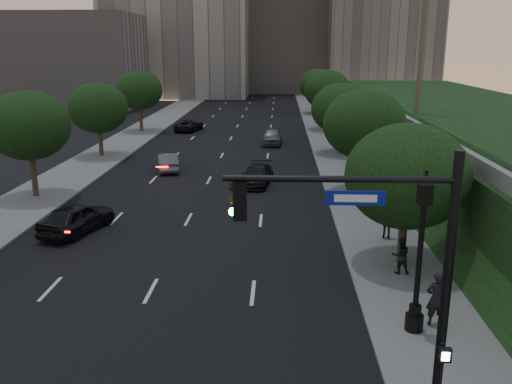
{
  "coord_description": "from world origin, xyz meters",
  "views": [
    {
      "loc": [
        4.93,
        -14.22,
        9.29
      ],
      "look_at": [
        4.05,
        6.75,
        3.6
      ],
      "focal_mm": 38.0,
      "sensor_mm": 36.0,
      "label": 1
    }
  ],
  "objects_px": {
    "sedan_near_left": "(77,218)",
    "pedestrian_a": "(436,298)",
    "traffic_signal_mast": "(401,285)",
    "pedestrian_b": "(401,255)",
    "sedan_far_left": "(189,125)",
    "sedan_near_right": "(257,175)",
    "sedan_mid_left": "(168,162)",
    "pedestrian_c": "(387,223)",
    "street_lamp": "(419,260)",
    "sedan_far_right": "(272,136)"
  },
  "relations": [
    {
      "from": "sedan_near_left",
      "to": "pedestrian_a",
      "type": "bearing_deg",
      "value": 167.2
    },
    {
      "from": "traffic_signal_mast",
      "to": "pedestrian_a",
      "type": "bearing_deg",
      "value": 63.03
    },
    {
      "from": "sedan_near_left",
      "to": "pedestrian_b",
      "type": "bearing_deg",
      "value": -179.99
    },
    {
      "from": "sedan_far_left",
      "to": "sedan_near_right",
      "type": "relative_size",
      "value": 1.02
    },
    {
      "from": "traffic_signal_mast",
      "to": "sedan_mid_left",
      "type": "relative_size",
      "value": 1.69
    },
    {
      "from": "sedan_near_left",
      "to": "pedestrian_a",
      "type": "distance_m",
      "value": 18.11
    },
    {
      "from": "pedestrian_b",
      "to": "pedestrian_c",
      "type": "xyz_separation_m",
      "value": [
        0.26,
        4.23,
        0.02
      ]
    },
    {
      "from": "traffic_signal_mast",
      "to": "sedan_far_left",
      "type": "distance_m",
      "value": 49.75
    },
    {
      "from": "traffic_signal_mast",
      "to": "pedestrian_c",
      "type": "relative_size",
      "value": 4.39
    },
    {
      "from": "sedan_mid_left",
      "to": "pedestrian_a",
      "type": "xyz_separation_m",
      "value": [
        13.8,
        -23.47,
        0.42
      ]
    },
    {
      "from": "street_lamp",
      "to": "sedan_far_left",
      "type": "height_order",
      "value": "street_lamp"
    },
    {
      "from": "sedan_near_left",
      "to": "sedan_far_right",
      "type": "distance_m",
      "value": 27.88
    },
    {
      "from": "sedan_mid_left",
      "to": "pedestrian_c",
      "type": "height_order",
      "value": "pedestrian_c"
    },
    {
      "from": "sedan_far_right",
      "to": "sedan_near_right",
      "type": "bearing_deg",
      "value": -91.51
    },
    {
      "from": "street_lamp",
      "to": "sedan_mid_left",
      "type": "height_order",
      "value": "street_lamp"
    },
    {
      "from": "sedan_mid_left",
      "to": "sedan_near_right",
      "type": "height_order",
      "value": "sedan_mid_left"
    },
    {
      "from": "pedestrian_a",
      "to": "pedestrian_c",
      "type": "bearing_deg",
      "value": -95.1
    },
    {
      "from": "sedan_mid_left",
      "to": "pedestrian_c",
      "type": "distance_m",
      "value": 20.35
    },
    {
      "from": "sedan_near_right",
      "to": "sedan_far_right",
      "type": "xyz_separation_m",
      "value": [
        0.85,
        15.93,
        0.12
      ]
    },
    {
      "from": "traffic_signal_mast",
      "to": "sedan_far_right",
      "type": "distance_m",
      "value": 40.15
    },
    {
      "from": "sedan_near_right",
      "to": "sedan_far_left",
      "type": "bearing_deg",
      "value": 117.95
    },
    {
      "from": "pedestrian_c",
      "to": "sedan_near_right",
      "type": "bearing_deg",
      "value": -52.16
    },
    {
      "from": "sedan_mid_left",
      "to": "sedan_far_right",
      "type": "relative_size",
      "value": 0.9
    },
    {
      "from": "sedan_far_left",
      "to": "sedan_far_right",
      "type": "distance_m",
      "value": 12.37
    },
    {
      "from": "sedan_far_right",
      "to": "pedestrian_a",
      "type": "distance_m",
      "value": 35.82
    },
    {
      "from": "street_lamp",
      "to": "sedan_near_left",
      "type": "bearing_deg",
      "value": 147.23
    },
    {
      "from": "sedan_near_right",
      "to": "pedestrian_c",
      "type": "xyz_separation_m",
      "value": [
        6.84,
        -10.87,
        0.28
      ]
    },
    {
      "from": "sedan_mid_left",
      "to": "sedan_far_left",
      "type": "distance_m",
      "value": 19.95
    },
    {
      "from": "sedan_far_left",
      "to": "sedan_far_right",
      "type": "xyz_separation_m",
      "value": [
        9.41,
        -8.03,
        0.14
      ]
    },
    {
      "from": "pedestrian_a",
      "to": "pedestrian_c",
      "type": "height_order",
      "value": "pedestrian_a"
    },
    {
      "from": "traffic_signal_mast",
      "to": "sedan_far_left",
      "type": "height_order",
      "value": "traffic_signal_mast"
    },
    {
      "from": "traffic_signal_mast",
      "to": "sedan_near_right",
      "type": "xyz_separation_m",
      "value": [
        -4.51,
        23.95,
        -3.01
      ]
    },
    {
      "from": "sedan_mid_left",
      "to": "sedan_far_right",
      "type": "distance_m",
      "value": 14.2
    },
    {
      "from": "pedestrian_a",
      "to": "pedestrian_c",
      "type": "xyz_separation_m",
      "value": [
        0.01,
        8.52,
        -0.16
      ]
    },
    {
      "from": "pedestrian_a",
      "to": "traffic_signal_mast",
      "type": "bearing_deg",
      "value": 58.01
    },
    {
      "from": "pedestrian_b",
      "to": "sedan_mid_left",
      "type": "bearing_deg",
      "value": -53.18
    },
    {
      "from": "traffic_signal_mast",
      "to": "sedan_mid_left",
      "type": "height_order",
      "value": "traffic_signal_mast"
    },
    {
      "from": "sedan_far_left",
      "to": "sedan_near_right",
      "type": "xyz_separation_m",
      "value": [
        8.56,
        -23.96,
        0.02
      ]
    },
    {
      "from": "sedan_mid_left",
      "to": "sedan_near_left",
      "type": "bearing_deg",
      "value": 68.56
    },
    {
      "from": "sedan_mid_left",
      "to": "sedan_far_right",
      "type": "height_order",
      "value": "sedan_far_right"
    },
    {
      "from": "street_lamp",
      "to": "sedan_near_left",
      "type": "relative_size",
      "value": 1.23
    },
    {
      "from": "street_lamp",
      "to": "sedan_mid_left",
      "type": "relative_size",
      "value": 1.35
    },
    {
      "from": "pedestrian_c",
      "to": "traffic_signal_mast",
      "type": "bearing_deg",
      "value": 85.58
    },
    {
      "from": "traffic_signal_mast",
      "to": "sedan_near_left",
      "type": "xyz_separation_m",
      "value": [
        -13.3,
        13.72,
        -2.89
      ]
    },
    {
      "from": "traffic_signal_mast",
      "to": "pedestrian_a",
      "type": "distance_m",
      "value": 5.72
    },
    {
      "from": "street_lamp",
      "to": "pedestrian_c",
      "type": "xyz_separation_m",
      "value": [
        0.79,
        8.91,
        -1.69
      ]
    },
    {
      "from": "sedan_near_left",
      "to": "pedestrian_a",
      "type": "xyz_separation_m",
      "value": [
        15.62,
        -9.16,
        0.32
      ]
    },
    {
      "from": "street_lamp",
      "to": "pedestrian_a",
      "type": "distance_m",
      "value": 1.76
    },
    {
      "from": "sedan_near_right",
      "to": "traffic_signal_mast",
      "type": "bearing_deg",
      "value": -71.05
    },
    {
      "from": "street_lamp",
      "to": "pedestrian_b",
      "type": "bearing_deg",
      "value": 83.54
    }
  ]
}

